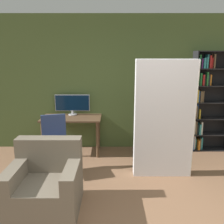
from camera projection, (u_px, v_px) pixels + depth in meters
wall_back at (133, 84)px, 5.08m from camera, size 8.00×0.06×2.70m
desk at (71, 122)px, 4.90m from camera, size 1.15×0.63×0.73m
monitor at (72, 104)px, 5.03m from camera, size 0.70×0.18×0.41m
office_chair at (55, 150)px, 4.06m from camera, size 0.55×0.55×0.96m
bookshelf at (206, 101)px, 5.01m from camera, size 0.79×0.30×2.00m
mattress_near at (164, 120)px, 3.87m from camera, size 0.92×0.24×1.86m
armchair at (46, 184)px, 3.14m from camera, size 0.85×0.80×0.85m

